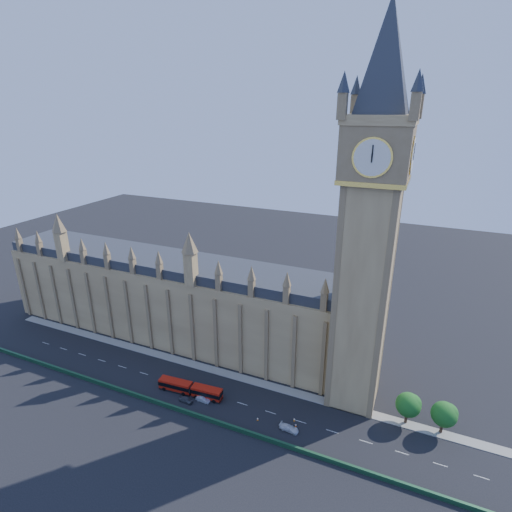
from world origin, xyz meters
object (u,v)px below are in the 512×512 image
at_px(red_bus, 190,389).
at_px(car_white, 289,428).
at_px(car_grey, 186,400).
at_px(car_silver, 203,399).

bearing_deg(red_bus, car_white, -7.93).
xyz_separation_m(car_grey, car_white, (28.31, 1.44, 0.03)).
relative_size(car_grey, car_white, 0.81).
bearing_deg(car_silver, red_bus, 78.18).
bearing_deg(car_grey, red_bus, 17.70).
distance_m(car_silver, car_white, 24.32).
height_order(red_bus, car_grey, red_bus).
distance_m(red_bus, car_white, 29.08).
bearing_deg(car_white, car_silver, 92.01).
bearing_deg(car_grey, car_white, -81.46).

